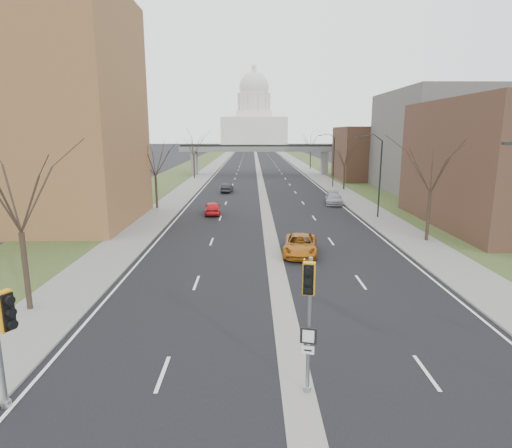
{
  "coord_description": "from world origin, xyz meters",
  "views": [
    {
      "loc": [
        -1.61,
        -12.61,
        8.93
      ],
      "look_at": [
        -1.38,
        11.86,
        3.69
      ],
      "focal_mm": 30.0,
      "sensor_mm": 36.0,
      "label": 1
    }
  ],
  "objects_px": {
    "car_left_far": "(227,188)",
    "car_right_mid": "(334,199)",
    "car_left_near": "(213,208)",
    "signal_pole_median": "(309,303)",
    "car_right_near": "(300,245)"
  },
  "relations": [
    {
      "from": "car_left_far",
      "to": "car_right_near",
      "type": "distance_m",
      "value": 34.87
    },
    {
      "from": "car_left_far",
      "to": "car_left_near",
      "type": "bearing_deg",
      "value": 94.33
    },
    {
      "from": "car_left_near",
      "to": "car_right_near",
      "type": "bearing_deg",
      "value": 111.53
    },
    {
      "from": "signal_pole_median",
      "to": "car_left_near",
      "type": "relative_size",
      "value": 1.16
    },
    {
      "from": "car_left_near",
      "to": "car_right_near",
      "type": "xyz_separation_m",
      "value": [
        8.01,
        -16.14,
        0.01
      ]
    },
    {
      "from": "car_right_mid",
      "to": "car_left_far",
      "type": "bearing_deg",
      "value": 149.48
    },
    {
      "from": "signal_pole_median",
      "to": "car_left_far",
      "type": "height_order",
      "value": "signal_pole_median"
    },
    {
      "from": "car_left_near",
      "to": "car_left_far",
      "type": "height_order",
      "value": "car_left_near"
    },
    {
      "from": "car_left_far",
      "to": "car_right_mid",
      "type": "relative_size",
      "value": 0.78
    },
    {
      "from": "signal_pole_median",
      "to": "car_left_far",
      "type": "xyz_separation_m",
      "value": [
        -5.66,
        51.74,
        -2.78
      ]
    },
    {
      "from": "signal_pole_median",
      "to": "car_left_near",
      "type": "height_order",
      "value": "signal_pole_median"
    },
    {
      "from": "car_left_far",
      "to": "car_right_mid",
      "type": "bearing_deg",
      "value": 148.0
    },
    {
      "from": "car_left_near",
      "to": "car_right_mid",
      "type": "bearing_deg",
      "value": -160.37
    },
    {
      "from": "car_left_near",
      "to": "car_left_far",
      "type": "xyz_separation_m",
      "value": [
        0.6,
        17.93,
        -0.07
      ]
    },
    {
      "from": "signal_pole_median",
      "to": "car_right_mid",
      "type": "bearing_deg",
      "value": 91.63
    }
  ]
}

